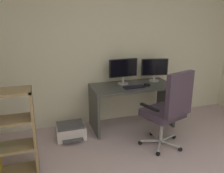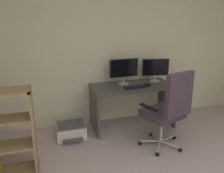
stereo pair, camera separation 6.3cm
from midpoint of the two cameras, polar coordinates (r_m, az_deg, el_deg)
wall_back at (r=4.09m, az=0.83°, el=9.63°), size 4.74×0.10×2.63m
desk at (r=3.94m, az=5.45°, el=-2.46°), size 1.35×0.64×0.73m
monitor_main at (r=3.89m, az=3.35°, el=4.23°), size 0.49×0.18×0.42m
monitor_secondary at (r=4.13m, az=10.93°, el=4.36°), size 0.46×0.18×0.39m
keyboard at (r=3.75m, az=5.95°, el=-0.16°), size 0.35×0.15×0.02m
computer_mouse at (r=3.87m, az=9.08°, el=0.35°), size 0.08×0.11×0.03m
office_chair at (r=3.30m, az=14.16°, el=-5.02°), size 0.65×0.68×1.15m
printer at (r=3.79m, az=-9.48°, el=-10.47°), size 0.44×0.45×0.22m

